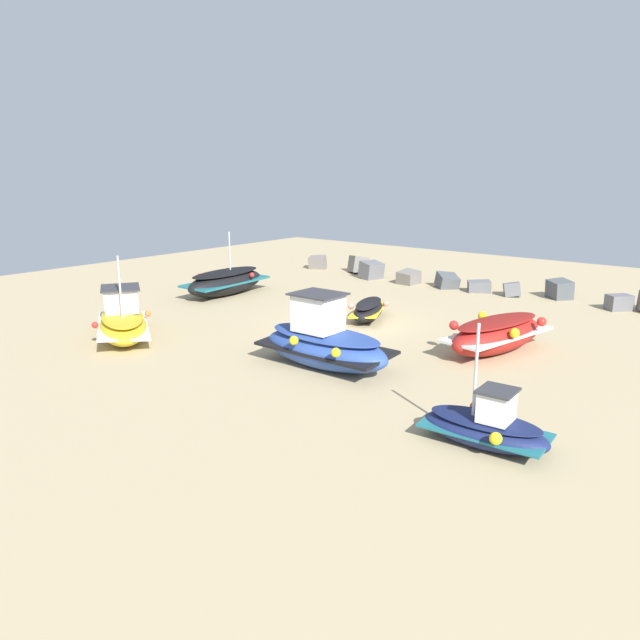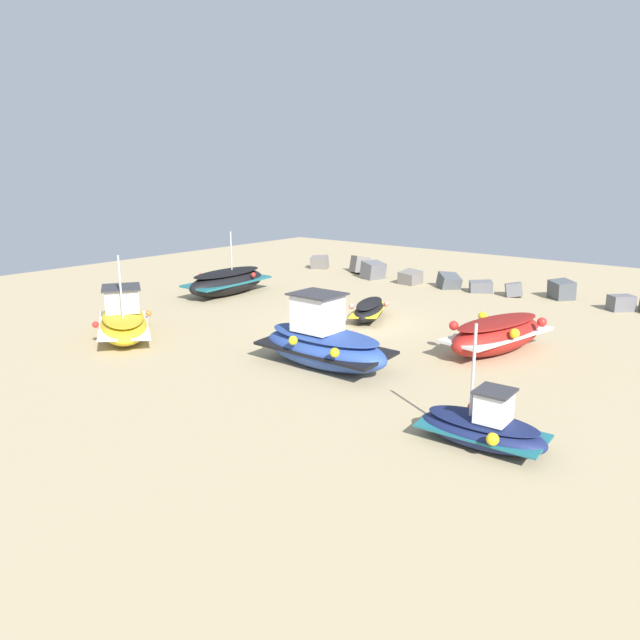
# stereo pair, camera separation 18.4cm
# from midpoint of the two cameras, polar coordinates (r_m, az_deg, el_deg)

# --- Properties ---
(ground_plane) EXTENTS (49.52, 49.52, 0.00)m
(ground_plane) POSITION_cam_midpoint_polar(r_m,az_deg,el_deg) (27.00, 3.50, -0.30)
(ground_plane) COLOR tan
(fishing_boat_0) EXTENTS (5.20, 4.29, 3.51)m
(fishing_boat_0) POSITION_cam_midpoint_polar(r_m,az_deg,el_deg) (25.78, -17.80, -0.05)
(fishing_boat_0) COLOR gold
(fishing_boat_0) RESTS_ON ground_plane
(fishing_boat_1) EXTENTS (5.05, 2.53, 2.61)m
(fishing_boat_1) POSITION_cam_midpoint_polar(r_m,az_deg,el_deg) (20.88, 0.56, -2.14)
(fishing_boat_1) COLOR #2D4C9E
(fishing_boat_1) RESTS_ON ground_plane
(fishing_boat_2) EXTENTS (2.54, 3.66, 0.88)m
(fishing_boat_2) POSITION_cam_midpoint_polar(r_m,az_deg,el_deg) (27.66, 4.83, 0.97)
(fishing_boat_2) COLOR black
(fishing_boat_2) RESTS_ON ground_plane
(fishing_boat_3) EXTENTS (2.83, 5.23, 1.35)m
(fishing_boat_3) POSITION_cam_midpoint_polar(r_m,az_deg,el_deg) (23.47, 16.53, -1.30)
(fishing_boat_3) COLOR maroon
(fishing_boat_3) RESTS_ON ground_plane
(fishing_boat_4) EXTENTS (2.38, 5.55, 3.42)m
(fishing_boat_4) POSITION_cam_midpoint_polar(r_m,az_deg,el_deg) (33.33, -8.53, 3.60)
(fishing_boat_4) COLOR black
(fishing_boat_4) RESTS_ON ground_plane
(fishing_boat_5) EXTENTS (3.28, 1.81, 3.11)m
(fishing_boat_5) POSITION_cam_midpoint_polar(r_m,az_deg,el_deg) (15.71, 15.41, -9.71)
(fishing_boat_5) COLOR navy
(fishing_boat_5) RESTS_ON ground_plane
(person_walking) EXTENTS (0.32, 0.32, 1.65)m
(person_walking) POSITION_cam_midpoint_polar(r_m,az_deg,el_deg) (24.76, -0.57, 0.68)
(person_walking) COLOR brown
(person_walking) RESTS_ON ground_plane
(breakwater_rocks) EXTENTS (22.39, 2.84, 1.38)m
(breakwater_rocks) POSITION_cam_midpoint_polar(r_m,az_deg,el_deg) (35.70, 13.16, 3.63)
(breakwater_rocks) COLOR slate
(breakwater_rocks) RESTS_ON ground_plane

